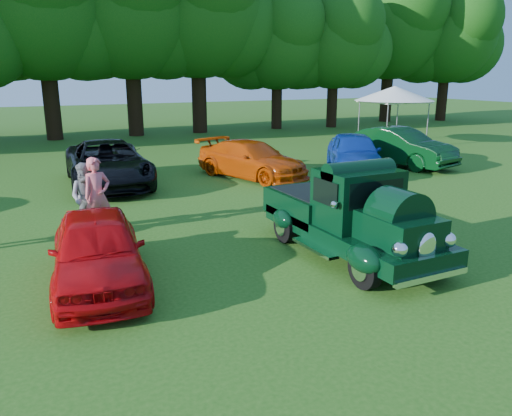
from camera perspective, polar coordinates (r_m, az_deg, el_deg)
name	(u,v)px	position (r m, az deg, el deg)	size (l,w,h in m)	color
ground	(285,266)	(10.40, 3.38, -6.58)	(120.00, 120.00, 0.00)	#225313
hero_pickup	(350,217)	(11.00, 10.69, -1.03)	(2.29, 4.91, 1.92)	black
red_convertible	(98,250)	(9.72, -17.66, -4.55)	(1.63, 4.05, 1.38)	#B0070A
back_car_black	(108,164)	(18.34, -16.57, 4.88)	(2.62, 5.68, 1.58)	black
back_car_orange	(252,160)	(19.03, -0.49, 5.56)	(1.94, 4.77, 1.39)	#BB3E06
back_car_blue	(354,153)	(20.37, 11.15, 6.20)	(1.88, 4.68, 1.59)	navy
back_car_green	(399,147)	(22.45, 16.02, 6.73)	(1.71, 4.91, 1.62)	black
spectator_pink	(97,196)	(12.85, -17.68, 1.36)	(0.69, 0.45, 1.89)	#E05C68
spectator_grey	(87,197)	(13.11, -18.74, 1.17)	(0.84, 0.66, 1.73)	gray
canopy_tent	(394,94)	(28.88, 15.53, 12.45)	(4.61, 4.61, 3.21)	white
tree_line	(103,15)	(32.75, -17.12, 20.29)	(64.00, 9.69, 12.41)	black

